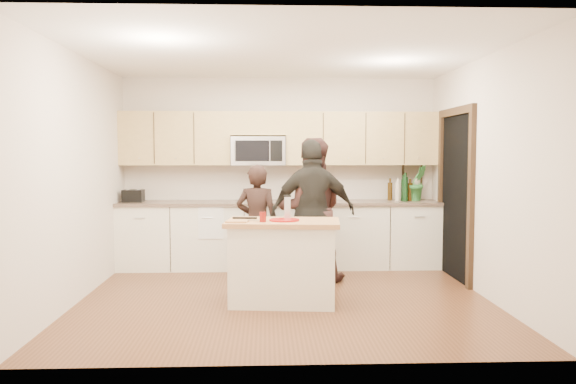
{
  "coord_description": "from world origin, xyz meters",
  "views": [
    {
      "loc": [
        -0.21,
        -6.19,
        1.62
      ],
      "look_at": [
        0.05,
        0.35,
        1.17
      ],
      "focal_mm": 35.0,
      "sensor_mm": 36.0,
      "label": 1
    }
  ],
  "objects_px": {
    "island": "(283,261)",
    "toaster": "(133,196)",
    "woman_center": "(311,210)",
    "woman_right": "(313,212)",
    "woman_left": "(257,223)"
  },
  "relations": [
    {
      "from": "woman_center",
      "to": "woman_right",
      "type": "height_order",
      "value": "woman_center"
    },
    {
      "from": "island",
      "to": "woman_right",
      "type": "distance_m",
      "value": 1.09
    },
    {
      "from": "woman_left",
      "to": "woman_right",
      "type": "xyz_separation_m",
      "value": [
        0.7,
        -0.15,
        0.16
      ]
    },
    {
      "from": "woman_left",
      "to": "woman_right",
      "type": "bearing_deg",
      "value": 178.91
    },
    {
      "from": "island",
      "to": "toaster",
      "type": "bearing_deg",
      "value": 142.97
    },
    {
      "from": "toaster",
      "to": "woman_center",
      "type": "xyz_separation_m",
      "value": [
        2.41,
        -0.81,
        -0.12
      ]
    },
    {
      "from": "toaster",
      "to": "woman_right",
      "type": "distance_m",
      "value": 2.62
    },
    {
      "from": "toaster",
      "to": "woman_left",
      "type": "relative_size",
      "value": 0.19
    },
    {
      "from": "woman_center",
      "to": "woman_left",
      "type": "bearing_deg",
      "value": 3.53
    },
    {
      "from": "toaster",
      "to": "woman_left",
      "type": "distance_m",
      "value": 1.94
    },
    {
      "from": "woman_left",
      "to": "woman_center",
      "type": "relative_size",
      "value": 0.82
    },
    {
      "from": "island",
      "to": "toaster",
      "type": "xyz_separation_m",
      "value": [
        -2.03,
        1.88,
        0.57
      ]
    },
    {
      "from": "toaster",
      "to": "woman_left",
      "type": "xyz_separation_m",
      "value": [
        1.73,
        -0.82,
        -0.29
      ]
    },
    {
      "from": "woman_left",
      "to": "woman_right",
      "type": "relative_size",
      "value": 0.83
    },
    {
      "from": "island",
      "to": "woman_right",
      "type": "bearing_deg",
      "value": 72.12
    }
  ]
}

